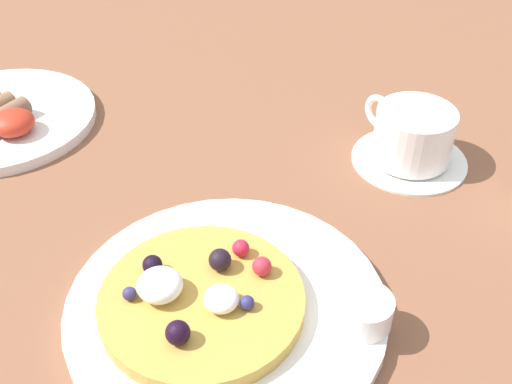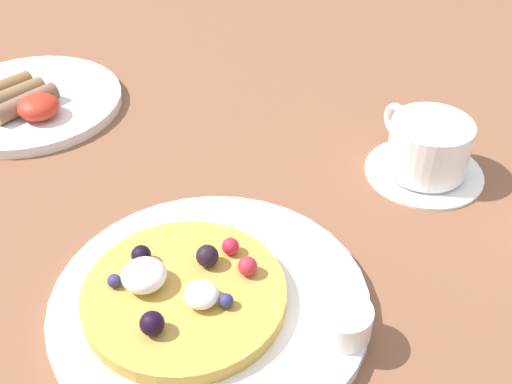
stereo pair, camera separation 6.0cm
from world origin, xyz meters
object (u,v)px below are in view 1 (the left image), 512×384
(breakfast_plate, at_px, (0,119))
(coffee_saucer, at_px, (409,159))
(coffee_cup, at_px, (413,133))
(pancake_plate, at_px, (227,307))
(syrup_ramekin, at_px, (364,311))

(breakfast_plate, bearing_deg, coffee_saucer, 3.43)
(coffee_saucer, distance_m, coffee_cup, 0.03)
(pancake_plate, bearing_deg, syrup_ramekin, 1.42)
(pancake_plate, distance_m, breakfast_plate, 0.41)
(pancake_plate, height_order, coffee_saucer, pancake_plate)
(syrup_ramekin, relative_size, coffee_saucer, 0.36)
(coffee_cup, bearing_deg, coffee_saucer, -40.26)
(syrup_ramekin, relative_size, coffee_cup, 0.45)
(breakfast_plate, relative_size, coffee_saucer, 1.79)
(coffee_cup, bearing_deg, syrup_ramekin, -96.48)
(breakfast_plate, bearing_deg, pancake_plate, -33.34)
(coffee_saucer, bearing_deg, syrup_ramekin, -96.75)
(syrup_ramekin, bearing_deg, coffee_cup, 83.52)
(coffee_saucer, relative_size, coffee_cup, 1.26)
(pancake_plate, height_order, syrup_ramekin, syrup_ramekin)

